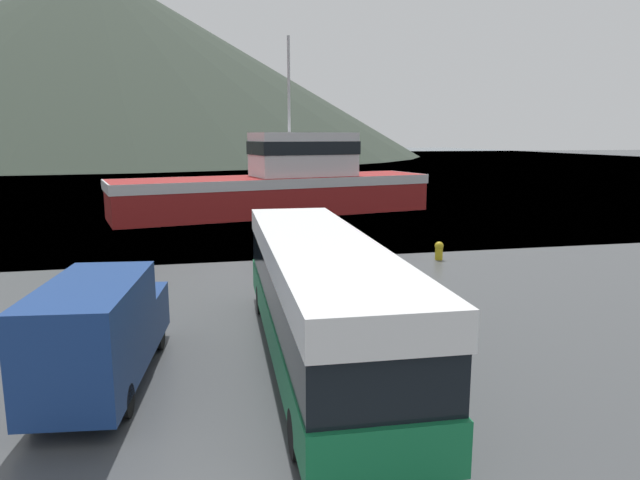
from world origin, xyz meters
TOP-DOWN VIEW (x-y plane):
  - water_surface at (0.00, 141.63)m, footprint 240.00×240.00m
  - hill_backdrop at (-28.91, 181.03)m, footprint 189.75×189.75m
  - tour_bus at (0.87, 9.35)m, footprint 3.04×12.35m
  - delivery_van at (-4.28, 8.98)m, footprint 2.61×6.32m
  - fishing_boat at (4.07, 37.40)m, footprint 23.97×10.39m
  - storage_bin at (3.97, 13.94)m, footprint 1.49×1.50m
  - small_boat at (1.83, 40.42)m, footprint 2.52×6.55m
  - mooring_bollard at (8.87, 20.01)m, footprint 0.41×0.41m

SIDE VIEW (x-z plane):
  - water_surface at x=0.00m, z-range 0.00..0.00m
  - mooring_bollard at x=8.87m, z-range 0.03..0.89m
  - small_boat at x=1.83m, z-range 0.00..1.10m
  - storage_bin at x=3.97m, z-range 0.01..1.40m
  - delivery_van at x=-4.28m, z-range 0.06..2.64m
  - tour_bus at x=0.87m, z-range 0.21..3.38m
  - fishing_boat at x=4.07m, z-range -4.13..8.52m
  - hill_backdrop at x=-28.91m, z-range 0.00..54.93m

